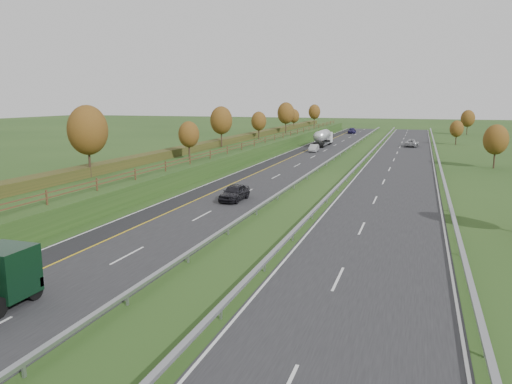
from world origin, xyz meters
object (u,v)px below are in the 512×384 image
car_dark_near (234,192)px  car_oncoming (412,143)px  car_silver_mid (314,148)px  road_tanker (323,137)px  car_small_far (352,131)px

car_dark_near → car_oncoming: (16.01, 66.39, -0.05)m
car_silver_mid → road_tanker: bearing=90.6°
road_tanker → car_oncoming: bearing=11.0°
car_dark_near → car_oncoming: size_ratio=0.87×
car_silver_mid → car_oncoming: car_oncoming is taller
road_tanker → car_silver_mid: (0.69, -13.27, -1.11)m
car_dark_near → car_silver_mid: bearing=93.5°
road_tanker → car_oncoming: size_ratio=2.01×
car_dark_near → car_silver_mid: size_ratio=1.12×
car_oncoming → car_dark_near: bearing=81.5°
road_tanker → car_small_far: 42.11m
car_small_far → car_oncoming: 42.42m
car_silver_mid → car_small_far: size_ratio=0.81×
car_oncoming → car_silver_mid: bearing=48.2°
car_small_far → car_oncoming: size_ratio=0.97×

